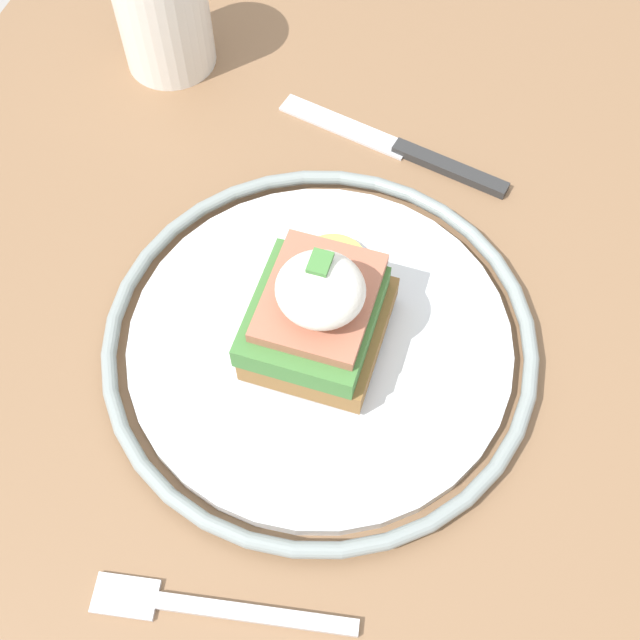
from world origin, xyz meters
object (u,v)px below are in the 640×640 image
Objects in this scene: sandwich at (318,311)px; knife at (409,152)px; plate at (320,341)px; cup at (163,12)px; fork at (209,608)px.

knife is (0.18, -0.02, -0.04)m from sandwich.
cup is at bearing 41.85° from plate.
sandwich is 0.66× the size of knife.
knife is at bearing -101.03° from cup.
sandwich reaches higher than plate.
knife is 2.07× the size of cup.
sandwich is 0.84× the size of fork.
knife is 0.22m from cup.
plate is at bearing -2.80° from fork.
sandwich is at bearing 175.18° from knife.
knife is at bearing -4.82° from sandwich.
sandwich reaches higher than cup.
sandwich is (-0.00, 0.00, 0.04)m from plate.
cup is at bearing 78.97° from knife.
sandwich is 1.38× the size of cup.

